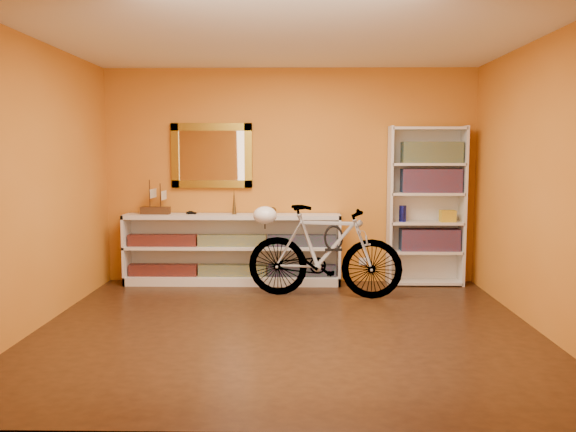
{
  "coord_description": "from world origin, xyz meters",
  "views": [
    {
      "loc": [
        0.1,
        -5.19,
        1.58
      ],
      "look_at": [
        0.0,
        0.7,
        0.95
      ],
      "focal_mm": 36.71,
      "sensor_mm": 36.0,
      "label": 1
    }
  ],
  "objects_px": {
    "console_unit": "(232,249)",
    "helmet": "(265,215)",
    "bookcase": "(426,206)",
    "bicycle": "(324,251)"
  },
  "relations": [
    {
      "from": "bicycle",
      "to": "helmet",
      "type": "height_order",
      "value": "bicycle"
    },
    {
      "from": "bookcase",
      "to": "bicycle",
      "type": "xyz_separation_m",
      "value": [
        -1.24,
        -0.66,
        -0.44
      ]
    },
    {
      "from": "console_unit",
      "to": "helmet",
      "type": "relative_size",
      "value": 9.84
    },
    {
      "from": "bookcase",
      "to": "bicycle",
      "type": "relative_size",
      "value": 1.1
    },
    {
      "from": "console_unit",
      "to": "bookcase",
      "type": "xyz_separation_m",
      "value": [
        2.33,
        0.03,
        0.52
      ]
    },
    {
      "from": "bookcase",
      "to": "helmet",
      "type": "relative_size",
      "value": 7.19
    },
    {
      "from": "console_unit",
      "to": "bookcase",
      "type": "bearing_deg",
      "value": 0.62
    },
    {
      "from": "console_unit",
      "to": "bicycle",
      "type": "distance_m",
      "value": 1.26
    },
    {
      "from": "console_unit",
      "to": "bookcase",
      "type": "distance_m",
      "value": 2.38
    },
    {
      "from": "console_unit",
      "to": "bookcase",
      "type": "height_order",
      "value": "bookcase"
    }
  ]
}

